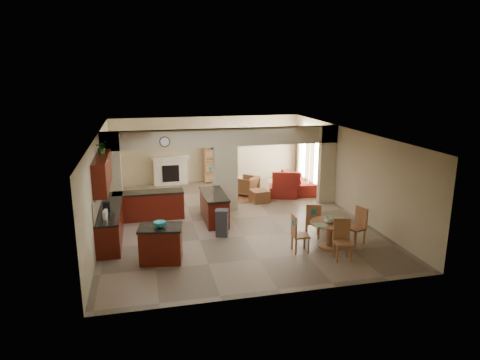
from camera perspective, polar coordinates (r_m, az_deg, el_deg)
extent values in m
plane|color=#7F6C58|center=(13.91, -1.08, -5.13)|extent=(10.00, 10.00, 0.00)
plane|color=white|center=(13.25, -1.14, 6.37)|extent=(10.00, 10.00, 0.00)
plane|color=#C2B28E|center=(18.33, -4.39, 4.07)|extent=(8.00, 0.00, 8.00)
plane|color=#C2B28E|center=(8.90, 5.69, -6.95)|extent=(8.00, 0.00, 8.00)
plane|color=#C2B28E|center=(13.30, -18.22, -0.47)|extent=(0.00, 10.00, 10.00)
plane|color=#C2B28E|center=(14.85, 14.16, 1.29)|extent=(0.00, 10.00, 10.00)
cube|color=#C2B28E|center=(14.24, -16.70, 0.58)|extent=(0.60, 0.25, 2.80)
cube|color=#C2B28E|center=(14.54, -1.93, 0.23)|extent=(0.80, 0.25, 2.20)
cube|color=#C2B28E|center=(15.60, 11.52, 2.04)|extent=(0.60, 0.25, 2.80)
cube|color=#C2B28E|center=(14.27, -1.98, 5.70)|extent=(8.00, 0.25, 0.60)
cube|color=#481408|center=(12.78, -16.83, -5.50)|extent=(0.60, 3.20, 0.86)
cube|color=black|center=(12.64, -16.97, -3.55)|extent=(0.62, 3.22, 0.05)
cube|color=tan|center=(12.58, -18.35, -2.25)|extent=(0.02, 3.20, 0.55)
cube|color=#481408|center=(14.05, -12.03, -3.42)|extent=(2.20, 0.60, 0.86)
cube|color=black|center=(13.92, -12.13, -1.63)|extent=(2.22, 0.62, 0.05)
cube|color=#481408|center=(12.39, -17.87, 0.99)|extent=(0.35, 2.40, 0.90)
cube|color=#481408|center=(13.58, -3.48, -3.74)|extent=(0.65, 1.80, 0.86)
cube|color=black|center=(13.44, -3.51, -1.89)|extent=(0.70, 1.85, 0.05)
cube|color=silver|center=(12.79, -2.83, -4.92)|extent=(0.58, 0.04, 0.70)
cylinder|color=#452D17|center=(13.88, -10.01, 5.05)|extent=(0.34, 0.03, 0.34)
cube|color=brown|center=(16.12, 1.52, -2.39)|extent=(1.60, 1.30, 0.01)
cube|color=white|center=(18.18, -9.25, 1.11)|extent=(1.40, 0.28, 1.10)
cube|color=black|center=(18.05, -9.21, 0.86)|extent=(0.70, 0.04, 0.70)
cube|color=white|center=(18.03, -9.32, 2.95)|extent=(1.60, 0.35, 0.10)
cube|color=#9E6136|center=(18.31, -3.19, 2.49)|extent=(1.00, 0.32, 1.80)
cube|color=white|center=(16.91, 10.51, 2.33)|extent=(0.02, 0.90, 1.90)
cube|color=white|center=(18.44, 8.41, 3.39)|extent=(0.02, 0.90, 1.90)
cube|color=white|center=(17.70, 9.39, 2.41)|extent=(0.02, 0.70, 2.10)
cube|color=#44231B|center=(16.35, 11.21, 1.90)|extent=(0.10, 0.28, 2.30)
cube|color=#44231B|center=(17.43, 9.60, 2.72)|extent=(0.10, 0.28, 2.30)
cube|color=#44231B|center=(17.88, 8.99, 3.03)|extent=(0.10, 0.28, 2.30)
cube|color=#44231B|center=(18.98, 7.64, 3.72)|extent=(0.10, 0.28, 2.30)
cylinder|color=white|center=(16.53, 1.80, 7.07)|extent=(1.00, 1.00, 0.10)
cube|color=#481408|center=(10.92, -10.49, -8.50)|extent=(1.10, 0.86, 0.86)
cube|color=black|center=(10.76, -10.60, -6.25)|extent=(1.16, 0.91, 0.05)
cylinder|color=teal|center=(10.68, -10.65, -5.85)|extent=(0.31, 0.31, 0.14)
cube|color=#313033|center=(12.36, -2.41, -5.87)|extent=(0.42, 0.39, 0.73)
cylinder|color=#9E6136|center=(11.67, 11.93, -5.61)|extent=(1.07, 1.07, 0.04)
cylinder|color=#9E6136|center=(11.79, 11.85, -7.19)|extent=(0.16, 0.16, 0.69)
cylinder|color=#9E6136|center=(11.91, 11.76, -8.69)|extent=(0.55, 0.55, 0.06)
cylinder|color=#61B526|center=(11.59, 11.90, -5.20)|extent=(0.32, 0.32, 0.17)
imported|color=maroon|center=(17.28, 7.71, -0.22)|extent=(2.40, 1.08, 0.68)
cube|color=maroon|center=(16.33, 5.73, -1.52)|extent=(1.21, 1.08, 0.41)
imported|color=maroon|center=(16.47, 0.87, -0.74)|extent=(1.11, 1.11, 0.73)
cube|color=maroon|center=(15.59, 2.61, -2.16)|extent=(0.68, 0.68, 0.44)
imported|color=#124613|center=(12.66, -17.95, 4.20)|extent=(0.35, 0.31, 0.37)
cube|color=#9E6136|center=(12.43, 9.66, -5.54)|extent=(0.53, 0.53, 0.05)
cube|color=#9E6136|center=(12.68, 10.34, -6.27)|extent=(0.04, 0.04, 0.44)
cube|color=#9E6136|center=(12.65, 8.80, -6.25)|extent=(0.04, 0.04, 0.44)
cube|color=#9E6136|center=(12.36, 10.46, -6.82)|extent=(0.04, 0.04, 0.44)
cube|color=#9E6136|center=(12.34, 8.88, -6.79)|extent=(0.04, 0.04, 0.44)
cube|color=#9E6136|center=(12.15, 9.78, -4.51)|extent=(0.41, 0.17, 0.55)
cube|color=teal|center=(12.11, 9.80, -4.23)|extent=(0.14, 0.05, 0.14)
cube|color=#9E6136|center=(12.19, 15.17, -6.24)|extent=(0.53, 0.53, 0.05)
cube|color=#9E6136|center=(12.26, 13.98, -7.19)|extent=(0.04, 0.04, 0.44)
cube|color=#9E6136|center=(12.05, 15.14, -7.65)|extent=(0.04, 0.04, 0.44)
cube|color=#9E6136|center=(12.50, 15.07, -6.85)|extent=(0.04, 0.04, 0.44)
cube|color=#9E6136|center=(12.29, 16.23, -7.30)|extent=(0.04, 0.04, 0.44)
cube|color=#9E6136|center=(12.23, 15.87, -4.73)|extent=(0.17, 0.41, 0.55)
cube|color=teal|center=(12.23, 15.97, -4.40)|extent=(0.06, 0.14, 0.14)
cube|color=#9E6136|center=(11.12, 13.56, -8.15)|extent=(0.50, 0.50, 0.05)
cube|color=#9E6136|center=(11.02, 12.84, -9.62)|extent=(0.04, 0.04, 0.44)
cube|color=#9E6136|center=(11.10, 14.57, -9.54)|extent=(0.04, 0.04, 0.44)
cube|color=#9E6136|center=(11.32, 12.44, -8.93)|extent=(0.04, 0.04, 0.44)
cube|color=#9E6136|center=(11.40, 14.12, -8.86)|extent=(0.04, 0.04, 0.44)
cube|color=#9E6136|center=(11.18, 13.41, -6.36)|extent=(0.42, 0.13, 0.55)
cube|color=teal|center=(11.18, 13.40, -5.98)|extent=(0.14, 0.04, 0.14)
cube|color=#9E6136|center=(11.39, 8.06, -7.34)|extent=(0.44, 0.44, 0.05)
cube|color=#9E6136|center=(11.38, 9.12, -8.65)|extent=(0.04, 0.04, 0.44)
cube|color=#9E6136|center=(11.67, 8.56, -8.02)|extent=(0.04, 0.04, 0.44)
cube|color=#9E6136|center=(11.27, 7.47, -8.81)|extent=(0.04, 0.04, 0.44)
cube|color=#9E6136|center=(11.57, 6.95, -8.17)|extent=(0.04, 0.04, 0.44)
cube|color=#9E6136|center=(11.22, 7.19, -5.99)|extent=(0.06, 0.42, 0.55)
cube|color=teal|center=(11.19, 7.08, -5.67)|extent=(0.02, 0.14, 0.14)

